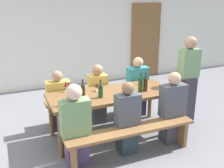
{
  "coord_description": "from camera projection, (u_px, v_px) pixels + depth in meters",
  "views": [
    {
      "loc": [
        -1.59,
        -3.69,
        2.19
      ],
      "look_at": [
        0.0,
        0.0,
        0.9
      ],
      "focal_mm": 42.25,
      "sensor_mm": 36.0,
      "label": 1
    }
  ],
  "objects": [
    {
      "name": "wine_glass_0",
      "position": [
        97.0,
        85.0,
        4.32
      ],
      "size": [
        0.08,
        0.08,
        0.14
      ],
      "color": "silver",
      "rests_on": "tasting_table"
    },
    {
      "name": "seated_guest_far_0",
      "position": [
        59.0,
        102.0,
        4.55
      ],
      "size": [
        0.4,
        0.24,
        1.06
      ],
      "rotation": [
        0.0,
        0.0,
        -1.57
      ],
      "color": "navy",
      "rests_on": "ground"
    },
    {
      "name": "wooden_door",
      "position": [
        146.0,
        41.0,
        7.59
      ],
      "size": [
        0.9,
        0.06,
        2.1
      ],
      "primitive_type": "cube",
      "color": "brown",
      "rests_on": "ground"
    },
    {
      "name": "wine_glass_3",
      "position": [
        66.0,
        84.0,
        4.28
      ],
      "size": [
        0.06,
        0.06,
        0.18
      ],
      "color": "silver",
      "rests_on": "tasting_table"
    },
    {
      "name": "tasting_table",
      "position": [
        112.0,
        97.0,
        4.28
      ],
      "size": [
        2.05,
        0.83,
        0.75
      ],
      "color": "brown",
      "rests_on": "ground"
    },
    {
      "name": "ground_plane",
      "position": [
        112.0,
        134.0,
        4.49
      ],
      "size": [
        24.0,
        24.0,
        0.0
      ],
      "primitive_type": "plane",
      "color": "slate"
    },
    {
      "name": "seated_guest_far_2",
      "position": [
        137.0,
        88.0,
        5.11
      ],
      "size": [
        0.4,
        0.24,
        1.16
      ],
      "rotation": [
        0.0,
        0.0,
        -1.57
      ],
      "color": "navy",
      "rests_on": "ground"
    },
    {
      "name": "wine_glass_1",
      "position": [
        141.0,
        79.0,
        4.65
      ],
      "size": [
        0.06,
        0.06,
        0.15
      ],
      "color": "silver",
      "rests_on": "tasting_table"
    },
    {
      "name": "wine_glass_2",
      "position": [
        127.0,
        85.0,
        4.26
      ],
      "size": [
        0.08,
        0.08,
        0.18
      ],
      "color": "silver",
      "rests_on": "tasting_table"
    },
    {
      "name": "wine_bottle_2",
      "position": [
        101.0,
        91.0,
        4.03
      ],
      "size": [
        0.08,
        0.08,
        0.28
      ],
      "color": "#194723",
      "rests_on": "tasting_table"
    },
    {
      "name": "seated_guest_near_2",
      "position": [
        172.0,
        110.0,
        4.13
      ],
      "size": [
        0.4,
        0.24,
        1.15
      ],
      "rotation": [
        0.0,
        0.0,
        1.57
      ],
      "color": "#3E3D43",
      "rests_on": "ground"
    },
    {
      "name": "seated_guest_near_1",
      "position": [
        127.0,
        120.0,
        3.84
      ],
      "size": [
        0.35,
        0.24,
        1.1
      ],
      "rotation": [
        0.0,
        0.0,
        1.57
      ],
      "color": "#29383F",
      "rests_on": "ground"
    },
    {
      "name": "wine_bottle_4",
      "position": [
        145.0,
        84.0,
        4.32
      ],
      "size": [
        0.07,
        0.07,
        0.31
      ],
      "color": "#332814",
      "rests_on": "tasting_table"
    },
    {
      "name": "wine_bottle_3",
      "position": [
        141.0,
        84.0,
        4.28
      ],
      "size": [
        0.08,
        0.08,
        0.32
      ],
      "color": "#194723",
      "rests_on": "tasting_table"
    },
    {
      "name": "bench_near",
      "position": [
        132.0,
        134.0,
        3.76
      ],
      "size": [
        1.95,
        0.3,
        0.45
      ],
      "color": "olive",
      "rests_on": "ground"
    },
    {
      "name": "wine_bottle_0",
      "position": [
        69.0,
        97.0,
        3.75
      ],
      "size": [
        0.06,
        0.06,
        0.32
      ],
      "color": "#234C2D",
      "rests_on": "tasting_table"
    },
    {
      "name": "seated_guest_far_1",
      "position": [
        98.0,
        95.0,
        4.81
      ],
      "size": [
        0.33,
        0.24,
        1.1
      ],
      "rotation": [
        0.0,
        0.0,
        -1.57
      ],
      "color": "#495258",
      "rests_on": "ground"
    },
    {
      "name": "standing_host",
      "position": [
        187.0,
        82.0,
        4.73
      ],
      "size": [
        0.36,
        0.24,
        1.59
      ],
      "rotation": [
        0.0,
        0.0,
        3.14
      ],
      "color": "#373540",
      "rests_on": "ground"
    },
    {
      "name": "wine_bottle_1",
      "position": [
        83.0,
        93.0,
        3.9
      ],
      "size": [
        0.07,
        0.07,
        0.33
      ],
      "color": "#332814",
      "rests_on": "tasting_table"
    },
    {
      "name": "seated_guest_near_0",
      "position": [
        76.0,
        127.0,
        3.53
      ],
      "size": [
        0.4,
        0.24,
        1.16
      ],
      "rotation": [
        0.0,
        0.0,
        1.57
      ],
      "color": "#513E6B",
      "rests_on": "ground"
    },
    {
      "name": "back_wall",
      "position": [
        64.0,
        24.0,
        6.67
      ],
      "size": [
        14.0,
        0.2,
        3.2
      ],
      "primitive_type": "cube",
      "color": "silver",
      "rests_on": "ground"
    },
    {
      "name": "bench_far",
      "position": [
        97.0,
        101.0,
        5.01
      ],
      "size": [
        1.95,
        0.3,
        0.45
      ],
      "color": "olive",
      "rests_on": "ground"
    }
  ]
}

